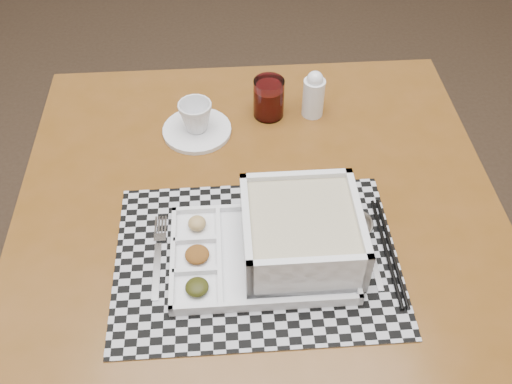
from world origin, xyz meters
TOP-DOWN VIEW (x-y plane):
  - dining_table at (0.67, 0.17)m, footprint 1.01×1.01m
  - placemat at (0.66, 0.05)m, footprint 0.53×0.40m
  - serving_tray at (0.73, 0.06)m, footprint 0.34×0.24m
  - fork at (0.49, 0.05)m, footprint 0.03×0.19m
  - spoon at (0.86, 0.11)m, footprint 0.04×0.18m
  - chopsticks at (0.90, 0.06)m, footprint 0.03×0.24m
  - saucer at (0.53, 0.39)m, footprint 0.15×0.15m
  - cup at (0.53, 0.39)m, footprint 0.09×0.09m
  - juice_glass at (0.69, 0.45)m, footprint 0.07×0.07m
  - creamer_bottle at (0.79, 0.45)m, footprint 0.05×0.05m

SIDE VIEW (x-z plane):
  - dining_table at x=0.67m, z-range 0.28..0.98m
  - placemat at x=0.66m, z-range 0.70..0.71m
  - fork at x=0.49m, z-range 0.71..0.71m
  - saucer at x=0.53m, z-range 0.70..0.71m
  - spoon at x=0.86m, z-range 0.70..0.71m
  - chopsticks at x=0.90m, z-range 0.71..0.71m
  - juice_glass at x=0.69m, z-range 0.70..0.79m
  - cup at x=0.53m, z-range 0.71..0.78m
  - serving_tray at x=0.73m, z-range 0.70..0.80m
  - creamer_bottle at x=0.79m, z-range 0.70..0.81m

